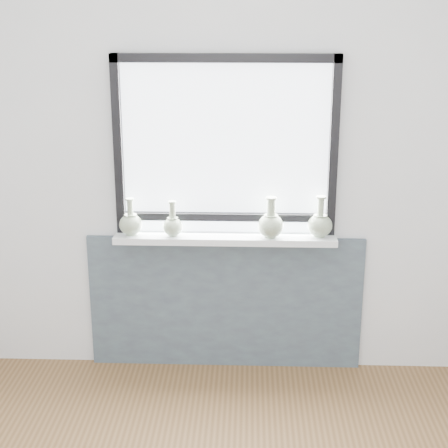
{
  "coord_description": "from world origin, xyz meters",
  "views": [
    {
      "loc": [
        0.14,
        -2.16,
        2.19
      ],
      "look_at": [
        0.0,
        1.55,
        1.02
      ],
      "focal_mm": 55.0,
      "sensor_mm": 36.0,
      "label": 1
    }
  ],
  "objects_px": {
    "vase_a": "(131,223)",
    "vase_d": "(320,224)",
    "vase_c": "(271,224)",
    "windowsill": "(225,238)",
    "vase_b": "(173,225)"
  },
  "relations": [
    {
      "from": "vase_a",
      "to": "vase_c",
      "type": "relative_size",
      "value": 0.92
    },
    {
      "from": "vase_b",
      "to": "vase_d",
      "type": "bearing_deg",
      "value": 1.23
    },
    {
      "from": "vase_a",
      "to": "vase_b",
      "type": "bearing_deg",
      "value": -1.82
    },
    {
      "from": "windowsill",
      "to": "vase_b",
      "type": "xyz_separation_m",
      "value": [
        -0.31,
        -0.02,
        0.09
      ]
    },
    {
      "from": "vase_c",
      "to": "vase_a",
      "type": "bearing_deg",
      "value": 178.85
    },
    {
      "from": "vase_a",
      "to": "vase_b",
      "type": "distance_m",
      "value": 0.25
    },
    {
      "from": "vase_b",
      "to": "vase_c",
      "type": "distance_m",
      "value": 0.58
    },
    {
      "from": "vase_a",
      "to": "vase_d",
      "type": "bearing_deg",
      "value": 0.55
    },
    {
      "from": "windowsill",
      "to": "vase_a",
      "type": "xyz_separation_m",
      "value": [
        -0.56,
        -0.01,
        0.09
      ]
    },
    {
      "from": "vase_c",
      "to": "vase_d",
      "type": "bearing_deg",
      "value": 5.38
    },
    {
      "from": "vase_a",
      "to": "vase_b",
      "type": "xyz_separation_m",
      "value": [
        0.25,
        -0.01,
        -0.01
      ]
    },
    {
      "from": "vase_a",
      "to": "vase_d",
      "type": "relative_size",
      "value": 0.91
    },
    {
      "from": "windowsill",
      "to": "vase_c",
      "type": "bearing_deg",
      "value": -5.88
    },
    {
      "from": "vase_a",
      "to": "vase_d",
      "type": "xyz_separation_m",
      "value": [
        1.12,
        0.01,
        0.01
      ]
    },
    {
      "from": "vase_a",
      "to": "vase_d",
      "type": "height_order",
      "value": "vase_d"
    }
  ]
}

